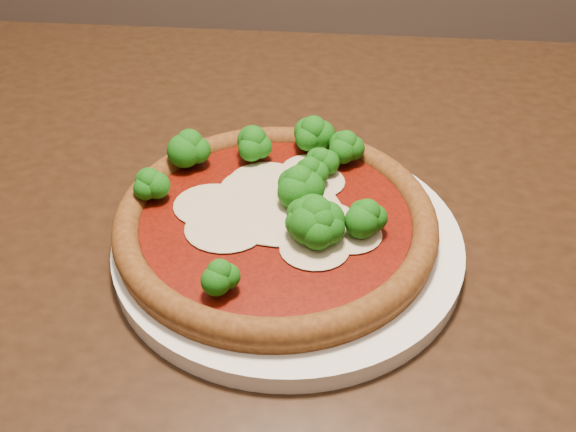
{
  "coord_description": "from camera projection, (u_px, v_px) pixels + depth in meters",
  "views": [
    {
      "loc": [
        0.08,
        -0.38,
        1.15
      ],
      "look_at": [
        0.04,
        0.06,
        0.79
      ],
      "focal_mm": 40.0,
      "sensor_mm": 36.0,
      "label": 1
    }
  ],
  "objects": [
    {
      "name": "plate",
      "position": [
        288.0,
        242.0,
        0.59
      ],
      "size": [
        0.32,
        0.32,
        0.02
      ],
      "primitive_type": "cylinder",
      "color": "white",
      "rests_on": "dining_table"
    },
    {
      "name": "pizza",
      "position": [
        278.0,
        211.0,
        0.58
      ],
      "size": [
        0.29,
        0.29,
        0.06
      ],
      "rotation": [
        0.0,
        0.0,
        -0.42
      ],
      "color": "brown",
      "rests_on": "plate"
    },
    {
      "name": "dining_table",
      "position": [
        301.0,
        292.0,
        0.69
      ],
      "size": [
        1.07,
        0.89,
        0.75
      ],
      "rotation": [
        0.0,
        0.0,
        -0.01
      ],
      "color": "black",
      "rests_on": "floor"
    }
  ]
}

